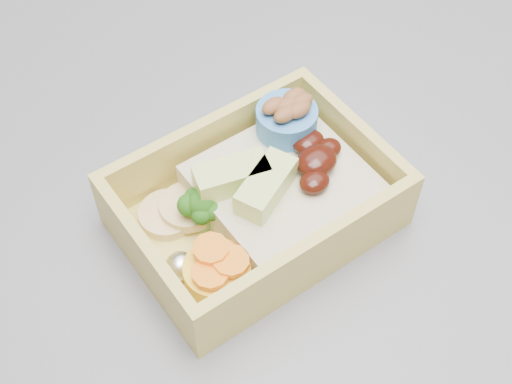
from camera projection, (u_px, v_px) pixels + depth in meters
island at (234, 366)px, 0.88m from camera, size 1.24×0.84×0.92m
bento_box at (261, 197)px, 0.44m from camera, size 0.17×0.13×0.06m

